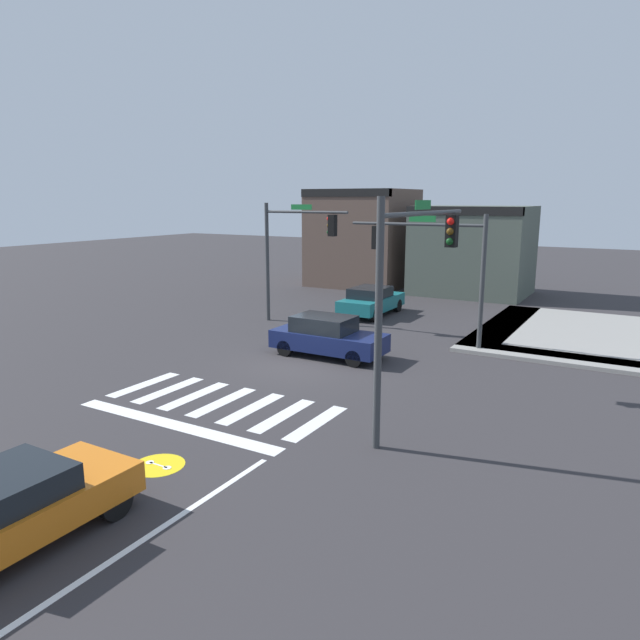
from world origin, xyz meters
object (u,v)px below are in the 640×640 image
object	(u,v)px
traffic_signal_northwest	(295,241)
car_orange	(12,507)
traffic_signal_northeast	(431,254)
car_navy	(327,336)
car_teal	(371,301)
traffic_signal_southeast	(416,266)

from	to	relation	value
traffic_signal_northwest	car_orange	bearing A→B (deg)	-72.60
traffic_signal_northwest	car_orange	distance (m)	18.67
traffic_signal_northwest	traffic_signal_northeast	bearing A→B (deg)	-6.41
car_navy	car_orange	bearing A→B (deg)	-84.31
car_navy	car_teal	world-z (taller)	car_navy
traffic_signal_northeast	traffic_signal_northwest	bearing A→B (deg)	-6.41
traffic_signal_northwest	car_teal	size ratio (longest dim) A/B	1.29
car_teal	traffic_signal_northwest	bearing A→B (deg)	-31.42
traffic_signal_northeast	traffic_signal_northwest	size ratio (longest dim) A/B	0.99
car_orange	car_navy	xyz separation A→B (m)	(-1.32, 13.23, 0.06)
traffic_signal_southeast	car_navy	xyz separation A→B (m)	(-5.01, 4.26, -3.35)
car_orange	car_teal	bearing A→B (deg)	8.72
car_orange	car_navy	size ratio (longest dim) A/B	0.96
traffic_signal_northeast	car_teal	world-z (taller)	traffic_signal_northeast
car_teal	traffic_signal_northeast	bearing A→B (deg)	46.10
traffic_signal_northwest	car_navy	world-z (taller)	traffic_signal_northwest
traffic_signal_southeast	car_navy	distance (m)	7.38
car_orange	traffic_signal_northeast	bearing A→B (deg)	-4.65
car_navy	car_teal	size ratio (longest dim) A/B	0.98
traffic_signal_northeast	car_teal	distance (m)	7.06
traffic_signal_northwest	car_orange	xyz separation A→B (m)	(5.50, -17.55, -3.20)
traffic_signal_northwest	traffic_signal_southeast	bearing A→B (deg)	-43.02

